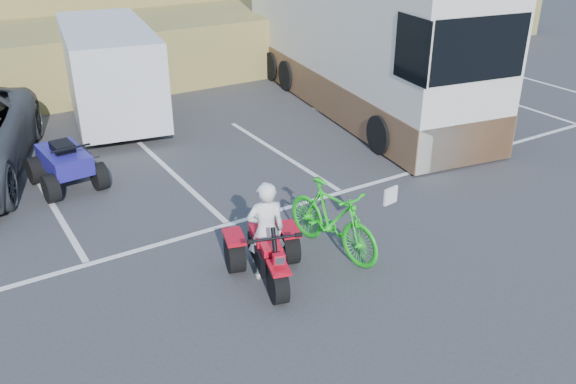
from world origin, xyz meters
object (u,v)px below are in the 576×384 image
red_trike_atv (269,281)px  rv_motorhome (357,49)px  quad_atv_green (119,133)px  cargo_trailer (110,69)px  green_dirt_bike (332,219)px  quad_atv_blue (69,186)px  rider (266,231)px

red_trike_atv → rv_motorhome: bearing=60.3°
red_trike_atv → quad_atv_green: (0.07, 8.13, 0.00)m
cargo_trailer → rv_motorhome: bearing=-11.8°
green_dirt_bike → red_trike_atv: bearing=-179.5°
quad_atv_blue → quad_atv_green: 3.31m
quad_atv_green → quad_atv_blue: bearing=-148.5°
cargo_trailer → quad_atv_green: cargo_trailer is taller
quad_atv_green → cargo_trailer: bearing=53.3°
green_dirt_bike → quad_atv_green: green_dirt_bike is taller
green_dirt_bike → quad_atv_blue: size_ratio=1.26×
rider → rv_motorhome: rv_motorhome is taller
red_trike_atv → green_dirt_bike: green_dirt_bike is taller
red_trike_atv → rider: (0.04, 0.14, 0.86)m
cargo_trailer → quad_atv_green: (-0.33, -1.29, -1.39)m
green_dirt_bike → rv_motorhome: size_ratio=0.20×
red_trike_atv → rv_motorhome: (6.96, 6.83, 1.67)m
red_trike_atv → cargo_trailer: cargo_trailer is taller
rider → red_trike_atv: bearing=90.0°
quad_atv_blue → quad_atv_green: size_ratio=1.15×
rv_motorhome → quad_atv_blue: size_ratio=6.41×
quad_atv_blue → quad_atv_green: (1.96, 2.67, 0.00)m
green_dirt_bike → cargo_trailer: bearing=87.9°
green_dirt_bike → rider: bearing=174.8°
rv_motorhome → quad_atv_blue: 9.11m
rv_motorhome → quad_atv_green: rv_motorhome is taller
green_dirt_bike → rv_motorhome: bearing=41.6°
rider → cargo_trailer: size_ratio=0.30×
rider → quad_atv_blue: 5.72m
red_trike_atv → green_dirt_bike: bearing=24.8°
rider → quad_atv_green: (0.03, 7.99, -0.86)m
rider → rv_motorhome: bearing=-120.1°
red_trike_atv → quad_atv_blue: 5.78m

